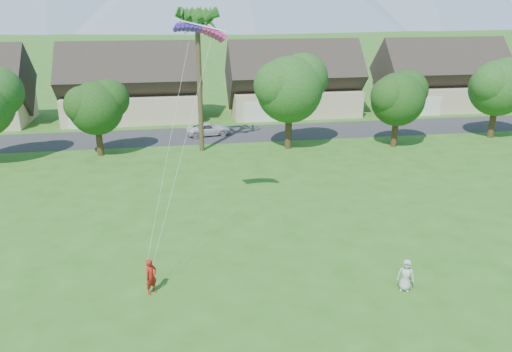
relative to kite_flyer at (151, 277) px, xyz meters
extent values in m
plane|color=#2D6019|center=(5.76, -5.07, -0.87)|extent=(500.00, 500.00, 0.00)
cube|color=#2D2D30|center=(5.76, 28.93, -0.86)|extent=(90.00, 7.00, 0.01)
imported|color=#A91B13|center=(0.00, 0.00, 0.00)|extent=(0.74, 0.74, 1.73)
imported|color=beige|center=(11.85, -1.68, -0.08)|extent=(0.92, 0.81, 1.58)
imported|color=silver|center=(4.77, 28.93, -0.25)|extent=(4.74, 2.78, 1.24)
cube|color=beige|center=(-3.24, 37.93, 0.63)|extent=(15.00, 8.00, 3.00)
cube|color=#382D28|center=(-3.24, 37.93, 3.92)|extent=(15.75, 8.15, 8.15)
cube|color=silver|center=(-7.44, 33.87, 0.23)|extent=(4.80, 0.12, 2.20)
cube|color=beige|center=(15.76, 37.93, 0.63)|extent=(15.00, 8.00, 3.00)
cube|color=#382D28|center=(15.76, 37.93, 3.92)|extent=(15.75, 8.15, 8.15)
cube|color=silver|center=(11.56, 33.87, 0.23)|extent=(4.80, 0.12, 2.20)
cube|color=beige|center=(34.76, 37.93, 0.63)|extent=(15.00, 8.00, 3.00)
cube|color=#382D28|center=(34.76, 37.93, 3.92)|extent=(15.75, 8.15, 8.15)
cube|color=silver|center=(30.56, 33.87, 0.23)|extent=(4.80, 0.12, 2.20)
cylinder|color=#47301C|center=(-5.24, 23.43, 0.22)|extent=(0.56, 0.56, 2.18)
sphere|color=#214916|center=(-5.24, 23.43, 3.35)|extent=(4.62, 4.62, 4.62)
cylinder|color=#47301C|center=(11.76, 22.93, 0.54)|extent=(0.62, 0.62, 2.82)
sphere|color=#214916|center=(11.76, 22.93, 4.59)|extent=(5.98, 5.98, 5.98)
cylinder|color=#47301C|center=(21.76, 21.93, 0.28)|extent=(0.58, 0.58, 2.30)
sphere|color=#214916|center=(21.76, 21.93, 3.60)|extent=(4.90, 4.90, 4.90)
cylinder|color=#47301C|center=(32.76, 23.43, 0.41)|extent=(0.60, 0.60, 2.56)
sphere|color=#214916|center=(32.76, 23.43, 4.09)|extent=(5.44, 5.44, 5.44)
cylinder|color=#4C3D26|center=(3.76, 23.43, 5.13)|extent=(0.44, 0.44, 12.00)
sphere|color=#286021|center=(3.76, 23.43, 11.43)|extent=(3.00, 3.00, 3.00)
cube|color=#4418BA|center=(2.42, 7.17, 10.71)|extent=(1.46, 1.11, 0.50)
cube|color=#C32481|center=(3.80, 7.17, 10.71)|extent=(1.46, 1.11, 0.50)
camera|label=1|loc=(1.53, -20.86, 12.11)|focal=35.00mm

